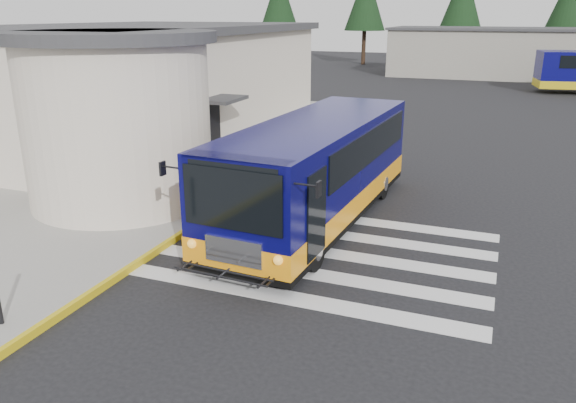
% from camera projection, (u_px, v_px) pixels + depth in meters
% --- Properties ---
extents(ground, '(140.00, 140.00, 0.00)m').
position_uv_depth(ground, '(348.00, 243.00, 13.93)').
color(ground, black).
rests_on(ground, ground).
extents(sidewalk, '(10.00, 34.00, 0.15)m').
position_uv_depth(sidewalk, '(139.00, 167.00, 20.52)').
color(sidewalk, gray).
rests_on(sidewalk, ground).
extents(curb_strip, '(0.12, 34.00, 0.16)m').
position_uv_depth(curb_strip, '(263.00, 180.00, 18.82)').
color(curb_strip, gold).
rests_on(curb_strip, ground).
extents(station_building, '(12.70, 18.70, 4.80)m').
position_uv_depth(station_building, '(138.00, 86.00, 22.92)').
color(station_building, beige).
rests_on(station_building, ground).
extents(crosswalk, '(8.00, 5.35, 0.01)m').
position_uv_depth(crosswalk, '(319.00, 251.00, 13.39)').
color(crosswalk, silver).
rests_on(crosswalk, ground).
extents(depot_building, '(26.40, 8.40, 4.20)m').
position_uv_depth(depot_building, '(546.00, 53.00, 48.34)').
color(depot_building, gray).
rests_on(depot_building, ground).
extents(transit_bus, '(3.54, 9.85, 2.74)m').
position_uv_depth(transit_bus, '(316.00, 174.00, 15.02)').
color(transit_bus, '#07064C').
rests_on(transit_bus, ground).
extents(pedestrian_a, '(0.71, 0.81, 1.88)m').
position_uv_depth(pedestrian_a, '(123.00, 188.00, 14.60)').
color(pedestrian_a, black).
rests_on(pedestrian_a, sidewalk).
extents(pedestrian_b, '(0.99, 1.01, 1.65)m').
position_uv_depth(pedestrian_b, '(86.00, 188.00, 15.00)').
color(pedestrian_b, black).
rests_on(pedestrian_b, sidewalk).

